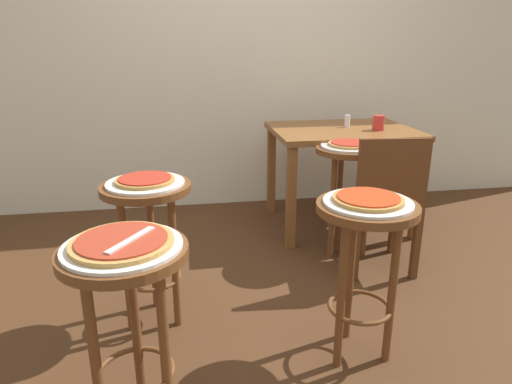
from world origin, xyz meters
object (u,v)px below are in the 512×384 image
at_px(pizza_middle, 368,199).
at_px(dining_table, 342,143).
at_px(serving_plate_leftside, 145,183).
at_px(stool_leftside, 148,220).
at_px(serving_plate_rear, 349,146).
at_px(condiment_shaker, 347,121).
at_px(stool_foreground, 128,297).
at_px(wooden_chair, 383,199).
at_px(stool_middle, 364,244).
at_px(pizza_rear, 350,144).
at_px(pizza_leftside, 145,180).
at_px(cup_near_edge, 379,123).
at_px(serving_plate_foreground, 122,246).
at_px(pizza_foreground, 122,242).
at_px(stool_rear, 348,175).
at_px(pizza_server_knife, 131,240).
at_px(serving_plate_middle, 368,202).

distance_m(pizza_middle, dining_table, 1.55).
relative_size(serving_plate_leftside, dining_table, 0.36).
bearing_deg(stool_leftside, serving_plate_rear, 25.85).
height_order(pizza_middle, condiment_shaker, condiment_shaker).
height_order(stool_foreground, wooden_chair, wooden_chair).
distance_m(stool_leftside, wooden_chair, 1.37).
distance_m(stool_foreground, stool_middle, 0.97).
relative_size(stool_leftside, pizza_rear, 2.74).
xyz_separation_m(pizza_leftside, cup_near_edge, (1.55, 0.95, 0.06)).
xyz_separation_m(serving_plate_foreground, pizza_foreground, (-0.00, 0.00, 0.02)).
bearing_deg(stool_leftside, dining_table, 38.66).
relative_size(stool_foreground, condiment_shaker, 8.15).
bearing_deg(pizza_leftside, stool_leftside, 0.00).
distance_m(pizza_foreground, stool_leftside, 0.72).
bearing_deg(serving_plate_rear, stool_rear, 0.00).
relative_size(stool_rear, pizza_server_knife, 3.27).
relative_size(stool_middle, serving_plate_middle, 1.98).
height_order(stool_middle, pizza_server_knife, pizza_server_knife).
relative_size(stool_rear, condiment_shaker, 8.15).
relative_size(stool_rear, cup_near_edge, 6.87).
relative_size(condiment_shaker, pizza_server_knife, 0.40).
height_order(serving_plate_foreground, serving_plate_leftside, same).
bearing_deg(wooden_chair, serving_plate_rear, 114.69).
bearing_deg(cup_near_edge, pizza_rear, -133.22).
bearing_deg(pizza_leftside, stool_foreground, -92.45).
height_order(stool_middle, serving_plate_leftside, serving_plate_leftside).
bearing_deg(pizza_server_knife, pizza_foreground, 90.12).
bearing_deg(pizza_middle, stool_leftside, 155.07).
bearing_deg(serving_plate_leftside, stool_leftside, -90.00).
bearing_deg(pizza_rear, serving_plate_leftside, -154.15).
relative_size(stool_foreground, pizza_rear, 2.74).
relative_size(stool_middle, pizza_server_knife, 3.27).
relative_size(serving_plate_foreground, wooden_chair, 0.45).
height_order(pizza_leftside, dining_table, pizza_leftside).
bearing_deg(cup_near_edge, stool_middle, -115.14).
bearing_deg(pizza_middle, cup_near_edge, 64.86).
distance_m(pizza_foreground, stool_middle, 1.00).
height_order(stool_leftside, serving_plate_rear, serving_plate_rear).
distance_m(serving_plate_leftside, pizza_rear, 1.34).
bearing_deg(cup_near_edge, pizza_foreground, -133.95).
relative_size(serving_plate_leftside, pizza_server_knife, 1.64).
xyz_separation_m(pizza_middle, wooden_chair, (0.42, 0.74, -0.28)).
bearing_deg(serving_plate_middle, serving_plate_foreground, -164.17).
bearing_deg(serving_plate_rear, stool_foreground, -134.16).
distance_m(pizza_middle, wooden_chair, 0.89).
xyz_separation_m(serving_plate_leftside, pizza_leftside, (0.00, -0.00, 0.02)).
xyz_separation_m(pizza_middle, serving_plate_leftside, (-0.91, 0.42, -0.02)).
relative_size(pizza_middle, dining_table, 0.28).
relative_size(stool_middle, cup_near_edge, 6.87).
bearing_deg(pizza_leftside, pizza_server_knife, -89.95).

